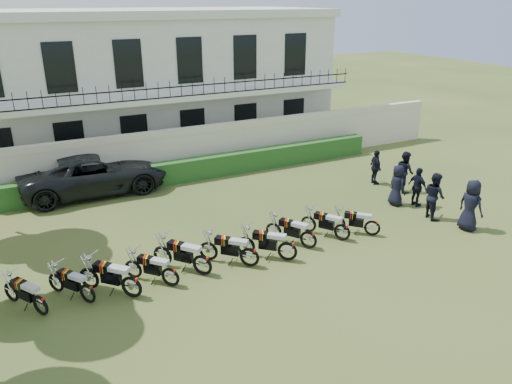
% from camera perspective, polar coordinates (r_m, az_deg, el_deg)
% --- Properties ---
extents(ground, '(100.00, 100.00, 0.00)m').
position_cam_1_polar(ground, '(17.34, -0.21, -5.98)').
color(ground, '#395020').
rests_on(ground, ground).
extents(perimeter_wall, '(30.00, 0.35, 2.30)m').
position_cam_1_polar(perimeter_wall, '(23.83, -8.91, 4.52)').
color(perimeter_wall, beige).
rests_on(perimeter_wall, ground).
extents(hedge, '(18.00, 0.60, 1.00)m').
position_cam_1_polar(hedge, '(23.62, -5.90, 2.81)').
color(hedge, '#244418').
rests_on(hedge, ground).
extents(building, '(20.40, 9.60, 7.40)m').
position_cam_1_polar(building, '(28.89, -13.04, 12.35)').
color(building, silver).
rests_on(building, ground).
extents(motorcycle_0, '(1.05, 1.61, 1.00)m').
position_cam_1_polar(motorcycle_0, '(14.68, -23.48, -11.33)').
color(motorcycle_0, black).
rests_on(motorcycle_0, ground).
extents(motorcycle_1, '(1.11, 1.52, 0.98)m').
position_cam_1_polar(motorcycle_1, '(14.76, -18.75, -10.48)').
color(motorcycle_1, black).
rests_on(motorcycle_1, ground).
extents(motorcycle_2, '(1.52, 1.58, 1.14)m').
position_cam_1_polar(motorcycle_2, '(14.61, -14.07, -9.94)').
color(motorcycle_2, black).
rests_on(motorcycle_2, ground).
extents(motorcycle_3, '(1.33, 1.45, 1.02)m').
position_cam_1_polar(motorcycle_3, '(14.94, -9.78, -9.07)').
color(motorcycle_3, black).
rests_on(motorcycle_3, ground).
extents(motorcycle_4, '(1.40, 1.70, 1.15)m').
position_cam_1_polar(motorcycle_4, '(15.33, -6.17, -7.76)').
color(motorcycle_4, black).
rests_on(motorcycle_4, ground).
extents(motorcycle_5, '(1.53, 1.49, 1.11)m').
position_cam_1_polar(motorcycle_5, '(15.71, -0.74, -6.95)').
color(motorcycle_5, black).
rests_on(motorcycle_5, ground).
extents(motorcycle_6, '(1.58, 1.46, 1.12)m').
position_cam_1_polar(motorcycle_6, '(16.07, 3.62, -6.27)').
color(motorcycle_6, black).
rests_on(motorcycle_6, ground).
extents(motorcycle_7, '(1.14, 1.69, 1.07)m').
position_cam_1_polar(motorcycle_7, '(16.90, 6.04, -4.99)').
color(motorcycle_7, black).
rests_on(motorcycle_7, ground).
extents(motorcycle_8, '(1.08, 1.67, 1.04)m').
position_cam_1_polar(motorcycle_8, '(17.62, 9.85, -4.10)').
color(motorcycle_8, black).
rests_on(motorcycle_8, ground).
extents(motorcycle_9, '(1.34, 1.34, 0.98)m').
position_cam_1_polar(motorcycle_9, '(18.19, 13.18, -3.62)').
color(motorcycle_9, black).
rests_on(motorcycle_9, ground).
extents(suv, '(6.19, 2.90, 1.71)m').
position_cam_1_polar(suv, '(22.67, -18.02, 2.00)').
color(suv, black).
rests_on(suv, ground).
extents(officer_0, '(0.70, 0.99, 1.92)m').
position_cam_1_polar(officer_0, '(19.61, 23.33, -1.40)').
color(officer_0, black).
rests_on(officer_0, ground).
extents(officer_1, '(0.87, 1.02, 1.82)m').
position_cam_1_polar(officer_1, '(20.18, 19.72, -0.40)').
color(officer_1, black).
rests_on(officer_1, ground).
extents(officer_2, '(0.44, 0.97, 1.63)m').
position_cam_1_polar(officer_2, '(21.18, 17.99, 0.54)').
color(officer_2, black).
rests_on(officer_2, ground).
extents(officer_3, '(0.58, 0.86, 1.70)m').
position_cam_1_polar(officer_3, '(21.03, 15.83, 0.75)').
color(officer_3, black).
rests_on(officer_3, ground).
extents(officer_4, '(0.86, 1.01, 1.80)m').
position_cam_1_polar(officer_4, '(22.64, 16.64, 2.26)').
color(officer_4, black).
rests_on(officer_4, ground).
extents(officer_5, '(0.60, 1.00, 1.59)m').
position_cam_1_polar(officer_5, '(23.22, 13.52, 2.76)').
color(officer_5, black).
rests_on(officer_5, ground).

